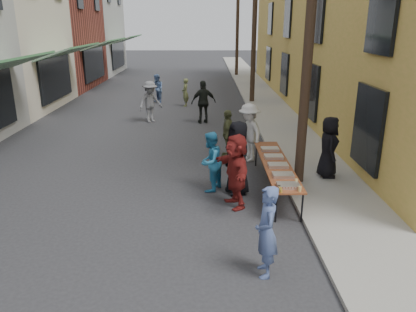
{
  "coord_description": "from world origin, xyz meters",
  "views": [
    {
      "loc": [
        1.74,
        -7.44,
        4.26
      ],
      "look_at": [
        1.78,
        1.54,
        1.3
      ],
      "focal_mm": 35.0,
      "sensor_mm": 36.0,
      "label": 1
    }
  ],
  "objects_px": {
    "utility_pole_far": "(238,19)",
    "guest_front_c": "(210,162)",
    "utility_pole_mid": "(255,18)",
    "catering_tray_sausage": "(288,186)",
    "serving_table": "(276,164)",
    "utility_pole_near": "(311,12)",
    "server": "(329,147)",
    "guest_front_a": "(238,158)"
  },
  "relations": [
    {
      "from": "utility_pole_far",
      "to": "guest_front_c",
      "type": "relative_size",
      "value": 5.63
    },
    {
      "from": "utility_pole_mid",
      "to": "catering_tray_sausage",
      "type": "height_order",
      "value": "utility_pole_mid"
    },
    {
      "from": "serving_table",
      "to": "utility_pole_far",
      "type": "bearing_deg",
      "value": 88.31
    },
    {
      "from": "utility_pole_mid",
      "to": "guest_front_c",
      "type": "height_order",
      "value": "utility_pole_mid"
    },
    {
      "from": "utility_pole_near",
      "to": "server",
      "type": "xyz_separation_m",
      "value": [
        0.86,
        0.34,
        -3.54
      ]
    },
    {
      "from": "utility_pole_mid",
      "to": "serving_table",
      "type": "distance_m",
      "value": 12.97
    },
    {
      "from": "guest_front_c",
      "to": "utility_pole_far",
      "type": "bearing_deg",
      "value": -157.74
    },
    {
      "from": "serving_table",
      "to": "catering_tray_sausage",
      "type": "relative_size",
      "value": 8.0
    },
    {
      "from": "utility_pole_near",
      "to": "guest_front_c",
      "type": "distance_m",
      "value": 4.46
    },
    {
      "from": "guest_front_c",
      "to": "server",
      "type": "distance_m",
      "value": 3.4
    },
    {
      "from": "serving_table",
      "to": "utility_pole_near",
      "type": "bearing_deg",
      "value": 28.3
    },
    {
      "from": "utility_pole_near",
      "to": "catering_tray_sausage",
      "type": "height_order",
      "value": "utility_pole_near"
    },
    {
      "from": "server",
      "to": "catering_tray_sausage",
      "type": "bearing_deg",
      "value": 152.27
    },
    {
      "from": "serving_table",
      "to": "server",
      "type": "distance_m",
      "value": 1.75
    },
    {
      "from": "guest_front_c",
      "to": "utility_pole_mid",
      "type": "bearing_deg",
      "value": -163.17
    },
    {
      "from": "serving_table",
      "to": "guest_front_c",
      "type": "bearing_deg",
      "value": -178.6
    },
    {
      "from": "guest_front_c",
      "to": "server",
      "type": "bearing_deg",
      "value": 131.09
    },
    {
      "from": "utility_pole_far",
      "to": "server",
      "type": "relative_size",
      "value": 5.22
    },
    {
      "from": "utility_pole_far",
      "to": "catering_tray_sausage",
      "type": "distance_m",
      "value": 26.31
    },
    {
      "from": "utility_pole_near",
      "to": "catering_tray_sausage",
      "type": "relative_size",
      "value": 18.0
    },
    {
      "from": "utility_pole_near",
      "to": "server",
      "type": "relative_size",
      "value": 5.22
    },
    {
      "from": "utility_pole_near",
      "to": "server",
      "type": "height_order",
      "value": "utility_pole_near"
    },
    {
      "from": "guest_front_a",
      "to": "serving_table",
      "type": "bearing_deg",
      "value": 82.52
    },
    {
      "from": "catering_tray_sausage",
      "to": "guest_front_a",
      "type": "bearing_deg",
      "value": 125.62
    },
    {
      "from": "serving_table",
      "to": "guest_front_a",
      "type": "xyz_separation_m",
      "value": [
        -1.03,
        -0.21,
        0.25
      ]
    },
    {
      "from": "utility_pole_near",
      "to": "utility_pole_mid",
      "type": "distance_m",
      "value": 12.0
    },
    {
      "from": "utility_pole_far",
      "to": "guest_front_a",
      "type": "height_order",
      "value": "utility_pole_far"
    },
    {
      "from": "utility_pole_far",
      "to": "serving_table",
      "type": "height_order",
      "value": "utility_pole_far"
    },
    {
      "from": "utility_pole_far",
      "to": "catering_tray_sausage",
      "type": "relative_size",
      "value": 18.0
    },
    {
      "from": "utility_pole_near",
      "to": "server",
      "type": "bearing_deg",
      "value": 21.71
    },
    {
      "from": "utility_pole_near",
      "to": "serving_table",
      "type": "height_order",
      "value": "utility_pole_near"
    },
    {
      "from": "utility_pole_mid",
      "to": "catering_tray_sausage",
      "type": "relative_size",
      "value": 18.0
    },
    {
      "from": "utility_pole_near",
      "to": "utility_pole_far",
      "type": "relative_size",
      "value": 1.0
    },
    {
      "from": "utility_pole_near",
      "to": "serving_table",
      "type": "relative_size",
      "value": 2.25
    },
    {
      "from": "serving_table",
      "to": "server",
      "type": "xyz_separation_m",
      "value": [
        1.57,
        0.73,
        0.25
      ]
    },
    {
      "from": "server",
      "to": "guest_front_a",
      "type": "bearing_deg",
      "value": 115.63
    },
    {
      "from": "catering_tray_sausage",
      "to": "guest_front_c",
      "type": "relative_size",
      "value": 0.31
    },
    {
      "from": "serving_table",
      "to": "catering_tray_sausage",
      "type": "bearing_deg",
      "value": -90.0
    },
    {
      "from": "server",
      "to": "utility_pole_mid",
      "type": "bearing_deg",
      "value": 9.98
    },
    {
      "from": "utility_pole_near",
      "to": "catering_tray_sausage",
      "type": "distance_m",
      "value": 4.29
    },
    {
      "from": "utility_pole_near",
      "to": "guest_front_a",
      "type": "distance_m",
      "value": 3.99
    },
    {
      "from": "utility_pole_mid",
      "to": "guest_front_a",
      "type": "xyz_separation_m",
      "value": [
        -1.75,
        -12.6,
        -3.53
      ]
    }
  ]
}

